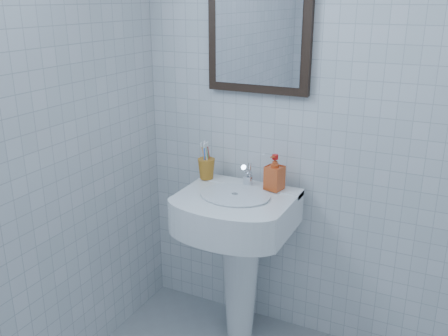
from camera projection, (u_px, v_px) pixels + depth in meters
The scene contains 6 objects.
wall_back at pixel (365, 99), 2.17m from camera, with size 2.20×0.02×2.50m, color silver.
washbasin at pixel (239, 241), 2.42m from camera, with size 0.53×0.39×0.81m.
faucet at pixel (248, 176), 2.40m from camera, with size 0.05×0.10×0.12m.
toothbrush_cup at pixel (206, 169), 2.49m from camera, with size 0.09×0.09×0.10m, color #B16D1D, non-canonical shape.
soap_dispenser at pixel (275, 172), 2.34m from camera, with size 0.08×0.08×0.17m, color red.
wall_mirror at pixel (259, 25), 2.26m from camera, with size 0.50×0.04×0.62m.
Camera 1 is at (0.39, -1.00, 1.67)m, focal length 40.00 mm.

